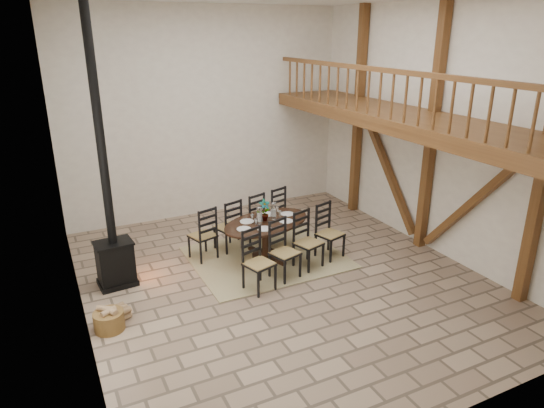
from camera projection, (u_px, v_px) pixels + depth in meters
name	position (u px, v px, depth m)	size (l,w,h in m)	color
ground	(282.00, 278.00, 9.18)	(8.00, 8.00, 0.00)	#A0856A
room_shell	(342.00, 114.00, 8.65)	(7.02, 8.02, 5.01)	white
rug	(267.00, 257.00, 10.00)	(3.00, 2.50, 0.02)	tan
dining_table	(267.00, 240.00, 9.86)	(2.94, 2.78, 1.26)	black
wood_stove	(111.00, 228.00, 8.57)	(0.71, 0.57, 5.00)	black
log_basket	(109.00, 320.00, 7.56)	(0.47, 0.47, 0.39)	brown
log_stack	(119.00, 313.00, 7.87)	(0.39, 0.39, 0.21)	tan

